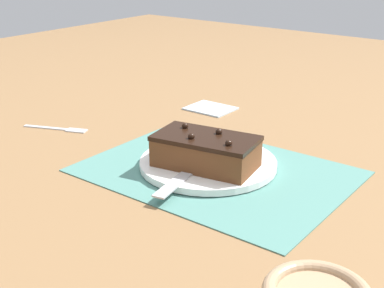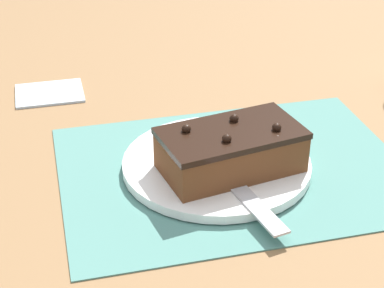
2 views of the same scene
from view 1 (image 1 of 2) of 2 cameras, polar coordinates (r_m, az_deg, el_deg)
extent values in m
plane|color=olive|center=(0.97, 2.61, -3.00)|extent=(3.00, 3.00, 0.00)
cube|color=slate|center=(0.97, 2.61, -2.89)|extent=(0.46, 0.34, 0.00)
cylinder|color=white|center=(0.98, 1.73, -2.03)|extent=(0.25, 0.25, 0.01)
cube|color=brown|center=(0.94, 1.47, -0.98)|extent=(0.19, 0.13, 0.05)
cube|color=black|center=(0.93, 1.49, 0.61)|extent=(0.19, 0.13, 0.01)
sphere|color=black|center=(0.89, 3.94, 0.09)|extent=(0.01, 0.01, 0.01)
sphere|color=black|center=(0.94, 3.03, 1.28)|extent=(0.01, 0.01, 0.01)
sphere|color=black|center=(0.92, -0.07, 0.81)|extent=(0.01, 0.01, 0.01)
sphere|color=black|center=(0.97, -0.75, 1.93)|extent=(0.01, 0.01, 0.01)
cube|color=slate|center=(0.97, 1.23, -1.39)|extent=(0.03, 0.07, 0.01)
cube|color=#B7BABF|center=(0.89, -1.52, -3.94)|extent=(0.05, 0.14, 0.00)
cube|color=silver|center=(1.32, 1.99, 3.89)|extent=(0.11, 0.09, 0.01)
cube|color=#B7BABF|center=(1.23, -15.34, 1.75)|extent=(0.10, 0.05, 0.01)
cube|color=#B7BABF|center=(1.20, -12.22, 1.47)|extent=(0.05, 0.04, 0.01)
camera|label=2|loc=(0.73, -53.30, 18.24)|focal=60.00mm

